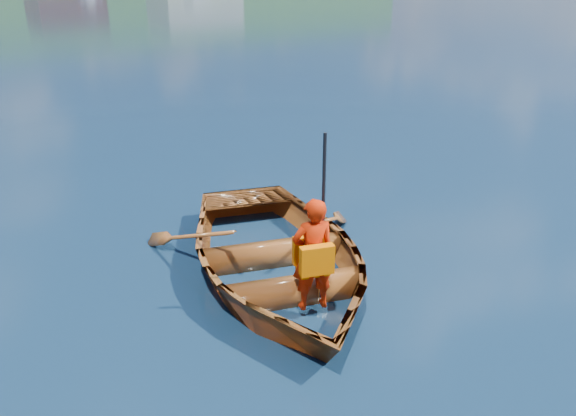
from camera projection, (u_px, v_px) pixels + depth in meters
The scene contains 3 objects.
ground at pixel (250, 309), 5.95m from camera, with size 600.00×600.00×0.00m.
rowboat at pixel (275, 255), 6.50m from camera, with size 4.05×4.73×0.83m.
child_paddler at pixel (313, 255), 5.58m from camera, with size 0.51×0.43×1.79m.
Camera 1 is at (-2.68, -4.34, 3.27)m, focal length 35.00 mm.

